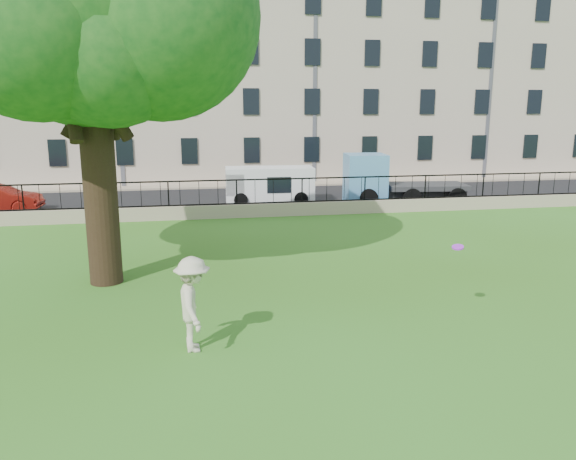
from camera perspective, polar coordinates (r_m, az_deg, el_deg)
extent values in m
plane|color=#376618|center=(14.01, -0.63, -8.11)|extent=(120.00, 120.00, 0.00)
cube|color=tan|center=(25.45, -5.21, 1.96)|extent=(50.00, 0.40, 0.60)
cube|color=black|center=(25.39, -5.22, 2.69)|extent=(50.00, 0.05, 0.06)
cube|color=black|center=(25.23, -5.27, 5.09)|extent=(50.00, 0.05, 0.06)
cube|color=black|center=(30.11, -6.02, 3.01)|extent=(60.00, 9.00, 0.01)
cube|color=tan|center=(35.23, -6.68, 4.46)|extent=(60.00, 1.40, 0.12)
cube|color=beige|center=(40.61, -7.47, 14.61)|extent=(56.00, 10.00, 13.00)
cylinder|color=black|center=(16.38, -18.49, 3.32)|extent=(0.91, 0.91, 5.00)
sphere|color=#144C18|center=(15.39, -13.10, 20.39)|extent=(5.22, 5.22, 5.22)
sphere|color=#144C18|center=(17.46, -24.81, 19.62)|extent=(5.63, 5.63, 5.63)
imported|color=beige|center=(11.66, -9.63, -7.44)|extent=(0.81, 1.32, 1.98)
cylinder|color=#AE28E3|center=(13.31, 16.87, -1.67)|extent=(0.30, 0.31, 0.12)
cube|color=white|center=(28.91, -1.89, 4.55)|extent=(4.55, 1.99, 1.87)
cube|color=#5A9BD3|center=(29.71, 11.66, 5.15)|extent=(6.23, 2.81, 2.53)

